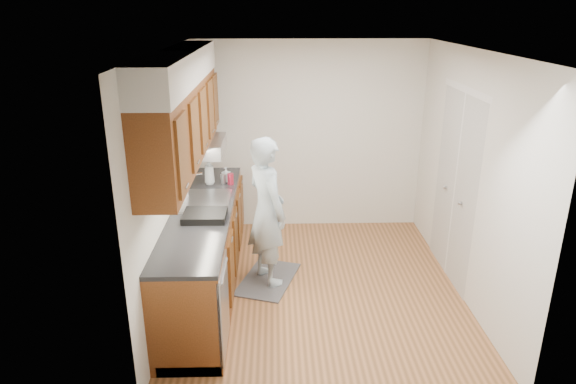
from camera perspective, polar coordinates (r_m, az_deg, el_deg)
The scene contains 15 objects.
floor at distance 5.68m, azimuth 3.36°, elevation -10.56°, with size 3.50×3.50×0.00m, color #A1673D.
ceiling at distance 4.91m, azimuth 3.97°, elevation 15.47°, with size 3.50×3.50×0.00m, color white.
wall_left at distance 5.24m, azimuth -12.93°, elevation 1.31°, with size 0.02×3.50×2.50m, color silver.
wall_right at distance 5.50m, azimuth 19.41°, elevation 1.54°, with size 0.02×3.50×2.50m, color silver.
wall_back at distance 6.83m, azimuth 2.36°, elevation 6.15°, with size 3.00×0.02×2.50m, color silver.
counter at distance 5.48m, azimuth -9.22°, elevation -6.22°, with size 0.64×2.80×1.30m.
upper_cabinets at distance 5.08m, azimuth -11.56°, elevation 8.99°, with size 0.47×2.80×1.21m.
closet_door at distance 5.83m, azimuth 18.05°, elevation 0.38°, with size 0.02×1.22×2.05m, color silver.
floor_mat at distance 5.81m, azimuth -2.24°, elevation -9.66°, with size 0.52×0.88×0.02m, color #5A5A5D.
person at distance 5.42m, azimuth -2.37°, elevation -1.08°, with size 0.65×0.43×1.84m, color #A6BDCA.
soap_bottle_a at distance 5.97m, azimuth -8.75°, elevation 2.29°, with size 0.12×0.12×0.30m, color silver.
soap_bottle_b at distance 6.06m, azimuth -6.90°, elevation 1.98°, with size 0.08×0.08×0.17m, color silver.
soda_can at distance 5.95m, azimuth -6.40°, elevation 1.45°, with size 0.07×0.07×0.13m, color #BF203D.
steel_can at distance 5.99m, azimuth -7.22°, elevation 1.44°, with size 0.06×0.06×0.11m, color #A5A5AA.
dish_rack at distance 5.03m, azimuth -9.23°, elevation -2.60°, with size 0.41×0.35×0.06m, color black.
Camera 1 is at (-0.46, -4.87, 2.88)m, focal length 32.00 mm.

